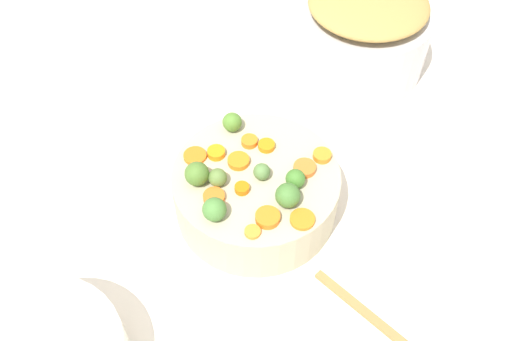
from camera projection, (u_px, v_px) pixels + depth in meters
tabletop at (278, 192)px, 1.04m from camera, size 2.40×2.40×0.02m
serving_bowl_carrots at (256, 191)px, 0.97m from camera, size 0.28×0.28×0.10m
metal_pot at (362, 41)px, 1.20m from camera, size 0.27×0.27×0.14m
stuffing_mound at (369, 3)px, 1.13m from camera, size 0.25×0.25×0.05m
carrot_slice_0 at (322, 155)px, 0.96m from camera, size 0.04×0.04×0.01m
carrot_slice_1 at (305, 168)px, 0.94m from camera, size 0.04×0.04×0.01m
carrot_slice_2 at (216, 153)px, 0.96m from camera, size 0.03×0.03×0.01m
carrot_slice_3 at (253, 232)px, 0.86m from camera, size 0.03×0.03×0.01m
carrot_slice_4 at (195, 156)px, 0.96m from camera, size 0.05×0.05×0.01m
carrot_slice_5 at (302, 219)px, 0.88m from camera, size 0.04×0.04×0.01m
carrot_slice_6 at (268, 217)px, 0.87m from camera, size 0.06×0.06×0.01m
carrot_slice_7 at (266, 146)px, 0.97m from camera, size 0.03×0.03×0.01m
carrot_slice_8 at (239, 161)px, 0.95m from camera, size 0.05×0.05×0.01m
carrot_slice_9 at (242, 188)px, 0.91m from camera, size 0.03×0.03×0.01m
carrot_slice_10 at (214, 197)px, 0.90m from camera, size 0.04×0.04×0.01m
carrot_slice_11 at (249, 141)px, 0.98m from camera, size 0.04×0.04×0.01m
brussels_sprout_0 at (197, 174)px, 0.91m from camera, size 0.04×0.04×0.04m
brussels_sprout_1 at (288, 195)px, 0.88m from camera, size 0.04×0.04×0.04m
brussels_sprout_2 at (262, 172)px, 0.92m from camera, size 0.03×0.03×0.03m
brussels_sprout_3 at (218, 178)px, 0.91m from camera, size 0.03×0.03×0.03m
brussels_sprout_4 at (232, 122)px, 0.99m from camera, size 0.03×0.03×0.03m
brussels_sprout_5 at (214, 209)px, 0.87m from camera, size 0.04×0.04×0.04m
brussels_sprout_6 at (295, 179)px, 0.91m from camera, size 0.03×0.03×0.03m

